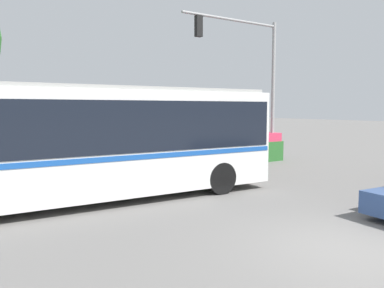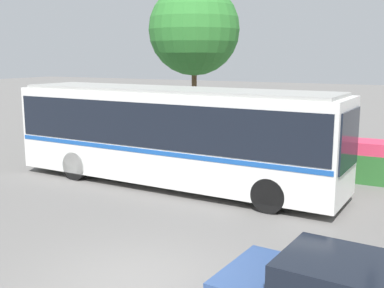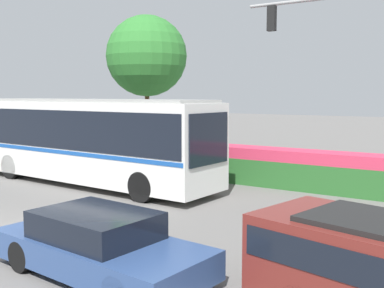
{
  "view_description": "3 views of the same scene",
  "coord_description": "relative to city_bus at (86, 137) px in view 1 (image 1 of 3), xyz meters",
  "views": [
    {
      "loc": [
        -6.41,
        -4.14,
        2.68
      ],
      "look_at": [
        -0.04,
        5.43,
        1.6
      ],
      "focal_mm": 35.89,
      "sensor_mm": 36.0,
      "label": 1
    },
    {
      "loc": [
        4.91,
        -7.09,
        4.3
      ],
      "look_at": [
        -1.41,
        4.95,
        1.79
      ],
      "focal_mm": 44.67,
      "sensor_mm": 36.0,
      "label": 2
    },
    {
      "loc": [
        10.25,
        -6.15,
        3.44
      ],
      "look_at": [
        2.71,
        5.33,
        1.98
      ],
      "focal_mm": 43.34,
      "sensor_mm": 36.0,
      "label": 3
    }
  ],
  "objects": [
    {
      "name": "flowering_hedge",
      "position": [
        5.77,
        3.64,
        -1.16
      ],
      "size": [
        10.88,
        1.26,
        1.42
      ],
      "color": "#286028",
      "rests_on": "ground"
    },
    {
      "name": "city_bus",
      "position": [
        0.0,
        0.0,
        0.0
      ],
      "size": [
        11.58,
        3.01,
        3.27
      ],
      "rotation": [
        0.0,
        0.0,
        -0.04
      ],
      "color": "silver",
      "rests_on": "ground"
    },
    {
      "name": "ground_plane",
      "position": [
        2.95,
        -6.46,
        -1.86
      ],
      "size": [
        140.0,
        140.0,
        0.0
      ],
      "primitive_type": "plane",
      "color": "slate"
    },
    {
      "name": "traffic_light_pole",
      "position": [
        9.4,
        3.37,
        2.76
      ],
      "size": [
        5.51,
        0.24,
        6.91
      ],
      "rotation": [
        0.0,
        0.0,
        3.14
      ],
      "color": "gray",
      "rests_on": "ground"
    }
  ]
}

